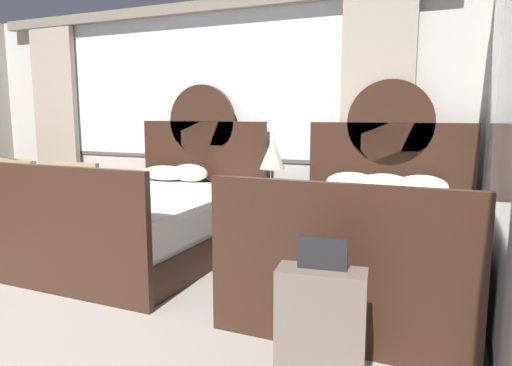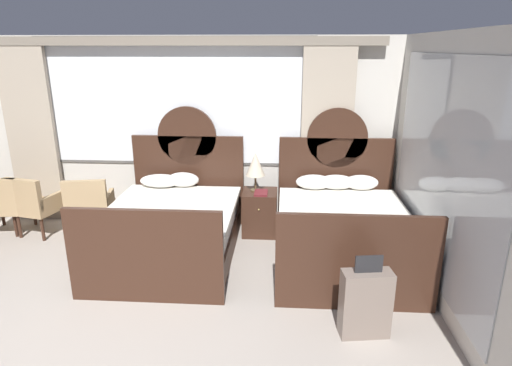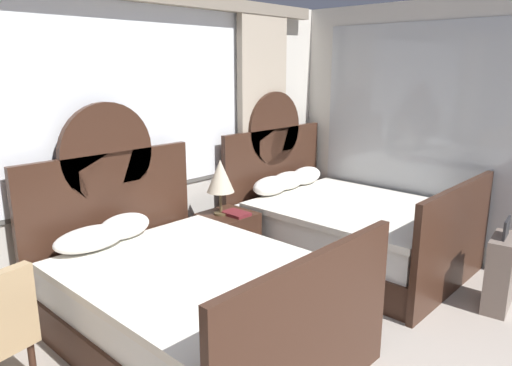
# 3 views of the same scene
# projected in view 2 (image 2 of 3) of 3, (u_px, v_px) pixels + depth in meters

# --- Properties ---
(wall_back_window) EXTENTS (6.32, 0.22, 2.70)m
(wall_back_window) POSITION_uv_depth(u_px,v_px,m) (177.00, 125.00, 6.28)
(wall_back_window) COLOR beige
(wall_back_window) RESTS_ON ground_plane
(wall_right_mirror) EXTENTS (0.08, 4.23, 2.70)m
(wall_right_mirror) POSITION_uv_depth(u_px,v_px,m) (454.00, 178.00, 4.13)
(wall_right_mirror) COLOR beige
(wall_right_mirror) RESTS_ON ground_plane
(bed_near_window) EXTENTS (1.61, 2.20, 1.75)m
(bed_near_window) POSITION_uv_depth(u_px,v_px,m) (173.00, 226.00, 5.48)
(bed_near_window) COLOR #382116
(bed_near_window) RESTS_ON ground_plane
(bed_near_mirror) EXTENTS (1.61, 2.20, 1.75)m
(bed_near_mirror) POSITION_uv_depth(u_px,v_px,m) (342.00, 230.00, 5.35)
(bed_near_mirror) COLOR #382116
(bed_near_mirror) RESTS_ON ground_plane
(nightstand_between_beds) EXTENTS (0.48, 0.50, 0.62)m
(nightstand_between_beds) POSITION_uv_depth(u_px,v_px,m) (260.00, 212.00, 6.10)
(nightstand_between_beds) COLOR #382116
(nightstand_between_beds) RESTS_ON ground_plane
(table_lamp_on_nightstand) EXTENTS (0.27, 0.27, 0.55)m
(table_lamp_on_nightstand) POSITION_uv_depth(u_px,v_px,m) (255.00, 165.00, 5.92)
(table_lamp_on_nightstand) COLOR brown
(table_lamp_on_nightstand) RESTS_ON nightstand_between_beds
(book_on_nightstand) EXTENTS (0.18, 0.26, 0.03)m
(book_on_nightstand) POSITION_uv_depth(u_px,v_px,m) (261.00, 193.00, 5.91)
(book_on_nightstand) COLOR maroon
(book_on_nightstand) RESTS_ON nightstand_between_beds
(armchair_by_window_left) EXTENTS (0.66, 0.66, 0.86)m
(armchair_by_window_left) POSITION_uv_depth(u_px,v_px,m) (89.00, 204.00, 5.96)
(armchair_by_window_left) COLOR tan
(armchair_by_window_left) RESTS_ON ground_plane
(armchair_by_window_centre) EXTENTS (0.68, 0.68, 0.86)m
(armchair_by_window_centre) POSITION_uv_depth(u_px,v_px,m) (34.00, 203.00, 6.01)
(armchair_by_window_centre) COLOR tan
(armchair_by_window_centre) RESTS_ON ground_plane
(armchair_by_window_right) EXTENTS (0.62, 0.62, 0.86)m
(armchair_by_window_right) POSITION_uv_depth(u_px,v_px,m) (4.00, 202.00, 6.03)
(armchair_by_window_right) COLOR tan
(armchair_by_window_right) RESTS_ON ground_plane
(suitcase_on_floor) EXTENTS (0.47, 0.25, 0.80)m
(suitcase_on_floor) POSITION_uv_depth(u_px,v_px,m) (365.00, 303.00, 3.91)
(suitcase_on_floor) COLOR #75665B
(suitcase_on_floor) RESTS_ON ground_plane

